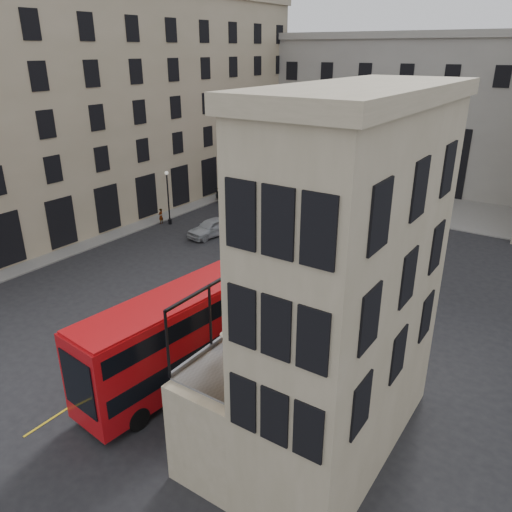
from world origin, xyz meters
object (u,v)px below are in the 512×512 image
Objects in this scene: street_lamp_b at (342,183)px; cafe_table_mid at (260,311)px; pedestrian_c at (396,209)px; car_a at (211,227)px; bus_far at (279,183)px; cafe_table_far at (297,286)px; cafe_chair_a at (263,362)px; cafe_chair_b at (279,341)px; car_b at (364,226)px; pedestrian_a at (278,195)px; pedestrian_d at (415,195)px; street_lamp_a at (168,201)px; traffic_light_near at (274,255)px; cafe_chair_c at (285,331)px; pedestrian_b at (324,188)px; cyclist at (275,274)px; bicycle at (260,247)px; cafe_chair_d at (324,308)px; traffic_light_far at (244,182)px; cafe_table_near at (227,339)px; car_c at (237,192)px; pedestrian_e at (161,216)px; bus_near at (186,329)px.

street_lamp_b is 35.60m from cafe_table_mid.
pedestrian_c is 2.08× the size of cafe_table_mid.
bus_far is at bearing 101.43° from car_a.
cafe_table_far is at bearing -56.83° from bus_far.
cafe_table_far is (4.77, -29.14, 4.34)m from pedestrian_c.
cafe_chair_a is (19.19, -32.43, 2.42)m from bus_far.
cafe_chair_b reaches higher than cafe_chair_a.
pedestrian_a is at bearing 128.96° from car_b.
street_lamp_a is at bearing 99.62° from pedestrian_d.
traffic_light_near is 27.54m from pedestrian_d.
pedestrian_a is 1.75× the size of cafe_chair_c.
street_lamp_b reaches higher than traffic_light_near.
car_a reaches higher than pedestrian_b.
bicycle is at bearing 38.58° from cyclist.
cafe_chair_d reaches higher than pedestrian_c.
street_lamp_a is 5.57× the size of cafe_chair_c.
street_lamp_a is 5.83× the size of cafe_chair_a.
cafe_chair_c is 0.99× the size of cafe_chair_d.
cafe_table_far is at bearing -108.49° from car_b.
cafe_chair_c is at bearing -33.10° from car_a.
cafe_chair_a is (7.63, -28.98, 4.24)m from car_b.
car_b is at bearing 105.04° from cafe_chair_c.
traffic_light_far is 5.08× the size of cafe_table_near.
pedestrian_b is (-8.15, 23.95, -0.01)m from cyclist.
pedestrian_c is 1.93× the size of cafe_table_far.
bicycle is 22.41m from cafe_chair_b.
pedestrian_c reaches higher than cyclist.
cafe_chair_b is at bearing -58.43° from bus_far.
car_c is 34.58m from cafe_table_far.
street_lamp_b is 9.77m from car_b.
pedestrian_a is at bearing 121.72° from cafe_chair_b.
pedestrian_a is (4.90, 1.19, 0.07)m from car_c.
car_a is 5.05× the size of cafe_chair_c.
cafe_chair_c is at bearing -58.03° from bus_far.
street_lamp_a reaches higher than car_b.
cafe_table_far is at bearing -136.46° from bicycle.
cafe_chair_a reaches higher than cyclist.
pedestrian_b is at bearing 150.26° from pedestrian_e.
cyclist is at bearing -59.23° from bus_far.
bus_near reaches higher than car_c.
car_a reaches higher than pedestrian_d.
bus_far is at bearing 65.60° from street_lamp_a.
street_lamp_a is 3.30× the size of bicycle.
traffic_light_far is 11.01m from car_a.
street_lamp_a is at bearing -114.40° from bus_far.
pedestrian_b is at bearing 93.77° from car_a.
cafe_chair_a is at bearing -81.15° from pedestrian_a.
car_b is 14.30m from cyclist.
pedestrian_b is 20.45m from pedestrian_e.
pedestrian_b is at bearing 101.09° from car_b.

